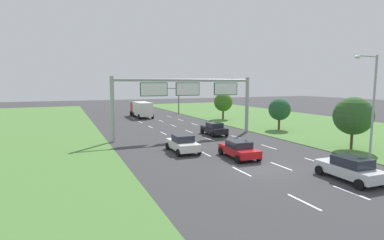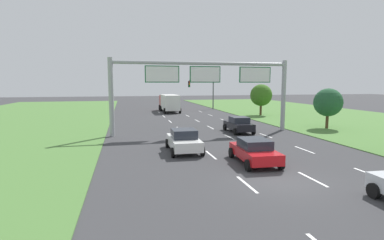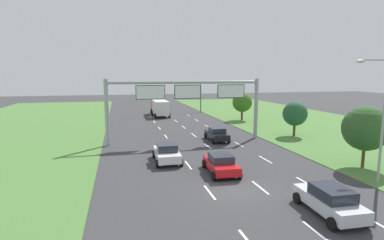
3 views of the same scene
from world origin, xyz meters
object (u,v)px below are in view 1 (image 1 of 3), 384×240
(box_truck, at_px, (141,109))
(roadside_tree_mid, at_px, (279,109))
(sign_gantry, at_px, (188,94))
(car_lead_silver, at_px, (183,143))
(traffic_light_mast, at_px, (170,95))
(car_near_red, at_px, (239,149))
(roadside_tree_far, at_px, (223,102))
(car_far_ahead, at_px, (350,168))
(car_mid_lane, at_px, (214,129))
(street_lamp, at_px, (371,98))
(roadside_tree_near, at_px, (353,116))

(box_truck, bearing_deg, roadside_tree_mid, -59.86)
(box_truck, xyz_separation_m, sign_gantry, (0.11, -22.16, 3.37))
(car_lead_silver, height_order, traffic_light_mast, traffic_light_mast)
(car_near_red, bearing_deg, car_lead_silver, 134.81)
(roadside_tree_far, bearing_deg, car_far_ahead, -105.29)
(car_far_ahead, xyz_separation_m, box_truck, (-3.49, 41.24, 0.79))
(car_near_red, xyz_separation_m, roadside_tree_far, (12.20, 24.50, 2.25))
(car_near_red, xyz_separation_m, car_lead_silver, (-3.52, 3.95, 0.04))
(car_lead_silver, height_order, car_mid_lane, car_lead_silver)
(car_mid_lane, xyz_separation_m, roadside_tree_far, (8.89, 13.66, 2.23))
(roadside_tree_mid, height_order, roadside_tree_far, roadside_tree_far)
(car_mid_lane, distance_m, box_truck, 22.78)
(sign_gantry, xyz_separation_m, street_lamp, (9.57, -15.71, 0.12))
(box_truck, xyz_separation_m, roadside_tree_near, (11.69, -34.80, 1.61))
(traffic_light_mast, relative_size, street_lamp, 0.66)
(box_truck, relative_size, roadside_tree_mid, 1.86)
(car_near_red, relative_size, car_lead_silver, 1.00)
(car_lead_silver, height_order, street_lamp, street_lamp)
(car_lead_silver, height_order, sign_gantry, sign_gantry)
(car_lead_silver, distance_m, roadside_tree_far, 25.97)
(box_truck, bearing_deg, sign_gantry, -90.49)
(roadside_tree_mid, bearing_deg, car_lead_silver, -157.19)
(car_near_red, distance_m, roadside_tree_far, 27.47)
(sign_gantry, relative_size, street_lamp, 2.03)
(car_lead_silver, relative_size, car_far_ahead, 0.98)
(sign_gantry, relative_size, traffic_light_mast, 3.08)
(car_far_ahead, distance_m, street_lamp, 8.25)
(box_truck, height_order, sign_gantry, sign_gantry)
(sign_gantry, bearing_deg, car_lead_silver, -115.67)
(car_lead_silver, xyz_separation_m, roadside_tree_mid, (16.76, 7.05, 1.98))
(roadside_tree_far, bearing_deg, roadside_tree_near, -91.46)
(street_lamp, bearing_deg, traffic_light_mast, 94.21)
(traffic_light_mast, distance_m, roadside_tree_near, 38.21)
(car_far_ahead, relative_size, traffic_light_mast, 0.77)
(roadside_tree_mid, relative_size, roadside_tree_far, 0.92)
(sign_gantry, height_order, street_lamp, street_lamp)
(car_far_ahead, relative_size, box_truck, 0.55)
(roadside_tree_far, bearing_deg, car_mid_lane, -123.06)
(car_far_ahead, xyz_separation_m, roadside_tree_mid, (9.90, 18.89, 1.96))
(street_lamp, distance_m, roadside_tree_mid, 16.12)
(box_truck, distance_m, roadside_tree_far, 15.25)
(car_lead_silver, height_order, roadside_tree_far, roadside_tree_far)
(car_far_ahead, relative_size, roadside_tree_mid, 1.02)
(car_lead_silver, distance_m, traffic_light_mast, 34.13)
(traffic_light_mast, height_order, roadside_tree_far, traffic_light_mast)
(car_near_red, xyz_separation_m, sign_gantry, (-0.04, 11.19, 4.21))
(car_lead_silver, distance_m, car_mid_lane, 9.70)
(car_lead_silver, relative_size, roadside_tree_far, 0.91)
(street_lamp, bearing_deg, roadside_tree_near, 56.91)
(box_truck, bearing_deg, roadside_tree_near, -72.23)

